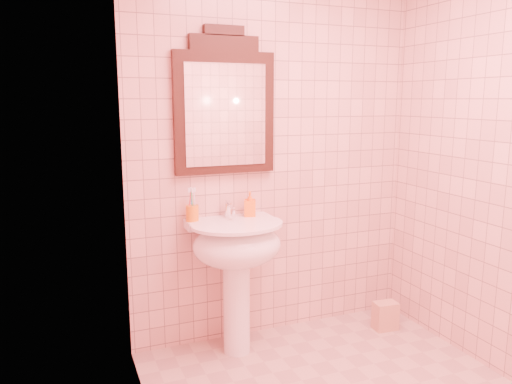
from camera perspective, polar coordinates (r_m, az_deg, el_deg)
name	(u,v)px	position (r m, az deg, el deg)	size (l,w,h in m)	color
back_wall	(275,154)	(3.36, 2.14, 4.34)	(2.00, 0.02, 2.50)	beige
pedestal_sink	(237,254)	(3.14, -2.22, -7.09)	(0.58, 0.58, 0.86)	white
faucet	(229,209)	(3.20, -3.09, -1.98)	(0.04, 0.16, 0.11)	white
mirror	(225,107)	(3.18, -3.59, 9.72)	(0.65, 0.06, 0.91)	black
toothbrush_cup	(192,213)	(3.14, -7.30, -2.37)	(0.08, 0.08, 0.19)	orange
soap_dispenser	(250,204)	(3.24, -0.71, -1.39)	(0.07, 0.07, 0.16)	orange
towel	(385,316)	(3.76, 14.56, -13.53)	(0.16, 0.11, 0.20)	tan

